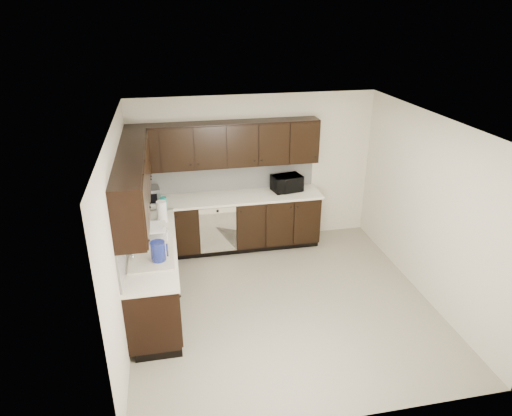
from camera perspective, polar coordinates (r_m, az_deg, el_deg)
The scene contains 20 objects.
floor at distance 6.43m, azimuth 3.30°, elevation -11.75°, with size 4.00×4.00×0.00m, color gray.
ceiling at distance 5.38m, azimuth 3.93°, elevation 10.46°, with size 4.00×4.00×0.00m, color white.
wall_back at distance 7.60m, azimuth -0.23°, elevation 4.74°, with size 4.00×0.02×2.50m, color beige.
wall_left at distance 5.66m, azimuth -16.43°, elevation -3.30°, with size 0.02×4.00×2.50m, color beige.
wall_right at distance 6.56m, azimuth 20.73°, elevation -0.07°, with size 0.02×4.00×2.50m, color beige.
wall_front at distance 4.17m, azimuth 10.71°, elevation -13.32°, with size 4.00×0.02×2.50m, color beige.
lower_cabinets at distance 7.01m, azimuth -6.93°, elevation -4.67°, with size 3.00×2.80×0.90m.
countertop at distance 6.78m, azimuth -7.15°, elevation -0.92°, with size 3.03×2.83×0.04m.
backsplash at distance 6.86m, azimuth -9.15°, elevation 1.64°, with size 3.00×2.80×0.48m.
upper_cabinets at distance 6.56m, azimuth -8.42°, elevation 6.12°, with size 3.00×2.80×0.70m.
dishwasher at distance 7.24m, azimuth -4.77°, elevation -2.42°, with size 0.58×0.04×0.78m.
sink at distance 5.80m, azimuth -12.87°, elevation -6.36°, with size 0.54×0.82×0.42m.
microwave at distance 7.55m, azimuth 3.86°, elevation 3.11°, with size 0.48×0.32×0.26m, color black.
soap_bottle_a at distance 6.03m, azimuth -11.41°, elevation -3.18°, with size 0.10×0.10×0.21m, color gray.
soap_bottle_b at distance 6.15m, azimuth -14.51°, elevation -2.96°, with size 0.08×0.08×0.21m, color gray.
toaster_oven at distance 7.26m, azimuth -13.43°, elevation 1.52°, with size 0.38×0.28×0.24m, color #ABAAAD.
storage_bin at distance 6.10m, azimuth -13.42°, elevation -3.20°, with size 0.46×0.34×0.18m, color silver.
blue_pitcher at distance 5.57m, azimuth -12.14°, elevation -5.38°, with size 0.17×0.17×0.26m, color navy.
teal_tumbler at distance 6.94m, azimuth -11.45°, elevation 0.51°, with size 0.09×0.09×0.21m, color #0C877C.
paper_towel_roll at distance 6.56m, azimuth -11.69°, elevation -0.44°, with size 0.14×0.14×0.31m, color white.
Camera 1 is at (-1.38, -5.05, 3.74)m, focal length 32.00 mm.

